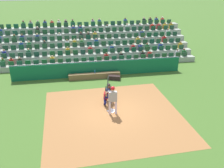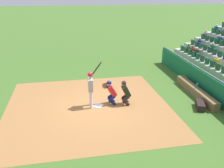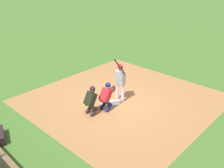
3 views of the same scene
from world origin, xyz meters
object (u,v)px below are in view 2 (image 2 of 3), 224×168
(catcher_crouching, at_px, (111,91))
(equipment_duffel_bag, at_px, (200,105))
(dugout_bench, at_px, (196,92))
(water_bottle_on_bench, at_px, (197,86))
(home_plate_marker, at_px, (98,106))
(batter_at_plate, at_px, (91,85))
(home_plate_umpire, at_px, (125,91))

(catcher_crouching, height_order, equipment_duffel_bag, catcher_crouching)
(dugout_bench, relative_size, water_bottle_on_bench, 15.53)
(dugout_bench, bearing_deg, home_plate_marker, 94.43)
(batter_at_plate, height_order, home_plate_umpire, batter_at_plate)
(home_plate_umpire, height_order, water_bottle_on_bench, home_plate_umpire)
(home_plate_marker, bearing_deg, batter_at_plate, 89.32)
(home_plate_marker, height_order, home_plate_umpire, home_plate_umpire)
(catcher_crouching, relative_size, dugout_bench, 0.31)
(home_plate_marker, xyz_separation_m, catcher_crouching, (0.15, -0.65, 0.69))
(catcher_crouching, relative_size, water_bottle_on_bench, 4.81)
(batter_at_plate, xyz_separation_m, equipment_duffel_bag, (-1.08, -5.16, -0.95))
(home_plate_umpire, bearing_deg, catcher_crouching, 74.51)
(batter_at_plate, relative_size, water_bottle_on_bench, 8.43)
(home_plate_marker, relative_size, home_plate_umpire, 0.35)
(batter_at_plate, bearing_deg, home_plate_umpire, -91.61)
(dugout_bench, bearing_deg, equipment_duffel_bag, 160.44)
(batter_at_plate, bearing_deg, dugout_bench, -85.87)
(home_plate_umpire, bearing_deg, equipment_duffel_bag, -106.57)
(dugout_bench, bearing_deg, batter_at_plate, 94.13)
(catcher_crouching, height_order, water_bottle_on_bench, catcher_crouching)
(batter_at_plate, xyz_separation_m, home_plate_umpire, (-0.05, -1.69, -0.42))
(home_plate_marker, height_order, water_bottle_on_bench, water_bottle_on_bench)
(water_bottle_on_bench, bearing_deg, equipment_duffel_bag, 159.93)
(home_plate_marker, height_order, equipment_duffel_bag, equipment_duffel_bag)
(equipment_duffel_bag, bearing_deg, catcher_crouching, 93.66)
(catcher_crouching, bearing_deg, water_bottle_on_bench, -87.19)
(catcher_crouching, relative_size, home_plate_umpire, 0.99)
(water_bottle_on_bench, bearing_deg, home_plate_marker, 94.07)
(home_plate_marker, distance_m, home_plate_umpire, 1.51)
(home_plate_umpire, distance_m, dugout_bench, 4.06)
(home_plate_umpire, distance_m, water_bottle_on_bench, 4.03)
(catcher_crouching, distance_m, dugout_bench, 4.73)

